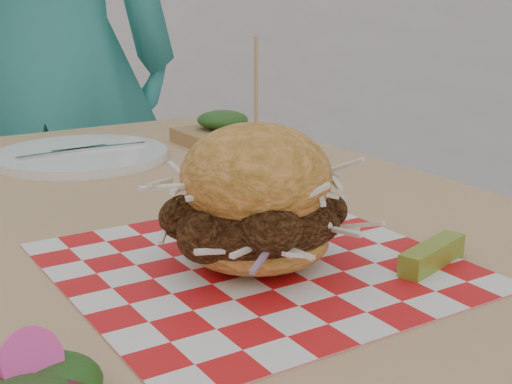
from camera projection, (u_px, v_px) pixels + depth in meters
diner at (48, 58)px, 1.68m from camera, size 0.73×0.63×1.71m
patio_table at (180, 277)px, 0.87m from camera, size 0.80×1.20×0.75m
paper_liner at (256, 265)px, 0.69m from camera, size 0.36×0.36×0.00m
sandwich at (256, 205)px, 0.68m from camera, size 0.19×0.19×0.22m
pickle_spear at (432, 255)px, 0.69m from camera, size 0.10×0.05×0.02m
place_setting at (82, 155)px, 1.12m from camera, size 0.27×0.27×0.02m
kraft_tray at (223, 130)px, 1.25m from camera, size 0.15×0.12×0.06m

